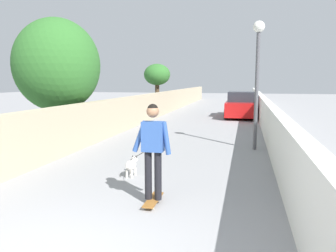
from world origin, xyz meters
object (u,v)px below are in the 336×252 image
(skateboard, at_px, (153,200))
(car_near, at_px, (241,105))
(tree_left_mid, at_px, (57,65))
(dog, at_px, (132,165))
(tree_left_near, at_px, (157,75))
(lamp_post, at_px, (258,62))
(person_skateboarder, at_px, (153,144))

(skateboard, xyz_separation_m, car_near, (14.83, -1.30, 0.65))
(tree_left_mid, xyz_separation_m, car_near, (9.64, -6.30, -2.02))
(dog, bearing_deg, skateboard, -148.19)
(skateboard, distance_m, dog, 1.83)
(tree_left_near, bearing_deg, dog, -167.11)
(lamp_post, bearing_deg, skateboard, 160.32)
(person_skateboarder, bearing_deg, dog, 31.81)
(skateboard, distance_m, car_near, 14.90)
(tree_left_mid, height_order, car_near, tree_left_mid)
(dog, bearing_deg, lamp_post, -37.25)
(skateboard, bearing_deg, tree_left_mid, 43.95)
(tree_left_near, height_order, car_near, tree_left_near)
(lamp_post, height_order, car_near, lamp_post)
(car_near, bearing_deg, lamp_post, -176.40)
(dog, bearing_deg, car_near, -9.64)
(car_near, bearing_deg, tree_left_mid, 146.85)
(car_near, bearing_deg, person_skateboarder, 175.00)
(tree_left_near, height_order, person_skateboarder, tree_left_near)
(tree_left_near, distance_m, dog, 15.70)
(skateboard, xyz_separation_m, dog, (1.55, 0.96, 0.21))
(skateboard, bearing_deg, car_near, -5.00)
(tree_left_mid, height_order, lamp_post, tree_left_mid)
(tree_left_near, distance_m, person_skateboarder, 17.33)
(tree_left_near, distance_m, lamp_post, 13.02)
(car_near, bearing_deg, tree_left_near, 72.01)
(tree_left_mid, relative_size, dog, 2.36)
(person_skateboarder, relative_size, car_near, 0.40)
(tree_left_near, distance_m, tree_left_mid, 11.52)
(tree_left_mid, bearing_deg, person_skateboarder, -136.05)
(dog, xyz_separation_m, car_near, (13.28, -2.26, 0.44))
(dog, relative_size, car_near, 0.43)
(person_skateboarder, distance_m, dog, 2.00)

